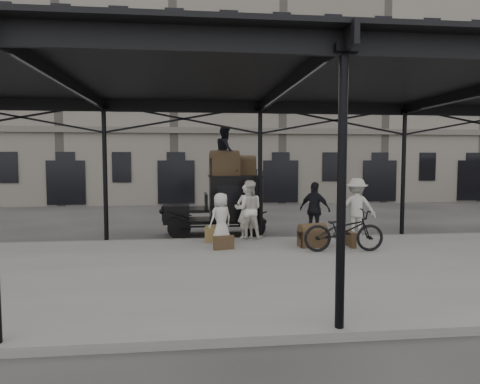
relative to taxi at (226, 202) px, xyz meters
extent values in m
plane|color=#383533|center=(1.02, -3.33, -1.20)|extent=(120.00, 120.00, 0.00)
cube|color=slate|center=(1.02, -5.33, -1.13)|extent=(28.00, 8.00, 0.15)
cylinder|color=black|center=(1.02, -1.33, 0.95)|extent=(0.14, 0.14, 4.30)
cylinder|color=black|center=(1.02, -9.13, 0.95)|extent=(0.14, 0.14, 4.30)
cube|color=black|center=(1.02, -1.33, 3.28)|extent=(22.00, 0.10, 0.45)
cube|color=black|center=(1.02, -9.13, 3.28)|extent=(22.00, 0.10, 0.45)
cube|color=black|center=(1.02, -5.03, 3.45)|extent=(22.50, 9.00, 0.08)
cube|color=silver|center=(1.02, -5.03, 3.52)|extent=(18.00, 7.00, 0.04)
cube|color=slate|center=(1.02, 14.67, 5.80)|extent=(64.00, 8.00, 14.00)
cylinder|color=black|center=(-1.68, -0.72, -0.80)|extent=(0.80, 0.10, 0.80)
cylinder|color=black|center=(-1.68, 0.72, -0.80)|extent=(0.80, 0.10, 0.80)
cylinder|color=black|center=(0.92, -0.72, -0.80)|extent=(0.80, 0.10, 0.80)
cylinder|color=black|center=(0.92, 0.72, -0.80)|extent=(0.80, 0.10, 0.80)
cube|color=black|center=(-0.43, 0.00, -0.65)|extent=(3.60, 1.25, 0.12)
cube|color=black|center=(-1.78, 0.00, -0.35)|extent=(0.90, 1.00, 0.55)
cube|color=black|center=(-2.25, 0.00, -0.35)|extent=(0.06, 0.70, 0.55)
cube|color=black|center=(-0.98, 0.00, -0.25)|extent=(0.70, 1.30, 0.10)
cube|color=black|center=(0.32, 0.00, 0.15)|extent=(1.80, 1.45, 1.55)
cube|color=black|center=(0.32, -0.73, 0.35)|extent=(1.40, 0.02, 0.60)
cube|color=black|center=(0.32, 0.00, 0.95)|extent=(1.90, 1.55, 0.06)
imported|color=beige|center=(0.53, -1.53, -0.15)|extent=(0.77, 0.65, 1.80)
imported|color=silver|center=(0.61, -1.53, -0.10)|extent=(1.03, 0.86, 1.92)
imported|color=beige|center=(-0.35, -2.33, -0.27)|extent=(0.92, 0.83, 1.58)
imported|color=black|center=(2.85, -1.53, -0.13)|extent=(1.11, 1.06, 1.85)
imported|color=beige|center=(4.29, -1.53, -0.07)|extent=(1.43, 1.07, 1.97)
imported|color=black|center=(3.01, -3.82, -0.46)|extent=(2.30, 0.90, 1.19)
imported|color=black|center=(-0.03, -0.10, 1.85)|extent=(0.73, 0.90, 1.75)
cube|color=brown|center=(-0.48, -2.01, -0.80)|extent=(0.72, 0.64, 0.50)
cube|color=#4E3B24|center=(3.47, -3.22, -0.83)|extent=(0.19, 0.61, 0.45)
cube|color=#4E3B24|center=(-0.33, -3.20, -0.85)|extent=(0.62, 0.30, 0.40)
camera|label=1|loc=(-1.21, -15.34, 1.53)|focal=32.00mm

